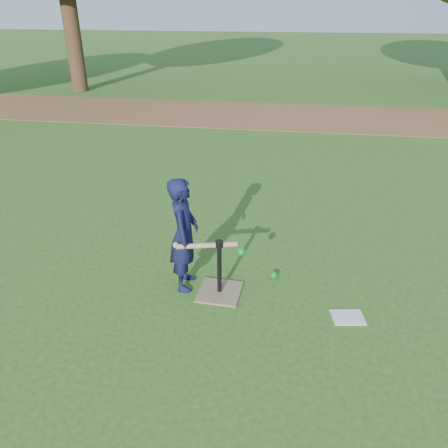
# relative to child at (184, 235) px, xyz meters

# --- Properties ---
(ground) EXTENTS (80.00, 80.00, 0.00)m
(ground) POSITION_rel_child_xyz_m (0.00, 0.24, -0.61)
(ground) COLOR #285116
(ground) RESTS_ON ground
(dirt_strip) EXTENTS (24.00, 3.00, 0.01)m
(dirt_strip) POSITION_rel_child_xyz_m (0.00, 7.74, -0.60)
(dirt_strip) COLOR brown
(dirt_strip) RESTS_ON ground
(child) EXTENTS (0.33, 0.47, 1.21)m
(child) POSITION_rel_child_xyz_m (0.00, 0.00, 0.00)
(child) COLOR black
(child) RESTS_ON ground
(wiffle_ball_ground) EXTENTS (0.08, 0.08, 0.08)m
(wiffle_ball_ground) POSITION_rel_child_xyz_m (0.92, 0.26, -0.57)
(wiffle_ball_ground) COLOR #0B8027
(wiffle_ball_ground) RESTS_ON ground
(clipboard) EXTENTS (0.33, 0.28, 0.01)m
(clipboard) POSITION_rel_child_xyz_m (1.65, -0.30, -0.60)
(clipboard) COLOR silver
(clipboard) RESTS_ON ground
(batting_tee) EXTENTS (0.45, 0.45, 0.61)m
(batting_tee) POSITION_rel_child_xyz_m (0.37, -0.09, -0.50)
(batting_tee) COLOR #78684C
(batting_tee) RESTS_ON ground
(swing_action) EXTENTS (0.72, 0.20, 0.08)m
(swing_action) POSITION_rel_child_xyz_m (0.30, -0.12, -0.04)
(swing_action) COLOR tan
(swing_action) RESTS_ON ground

